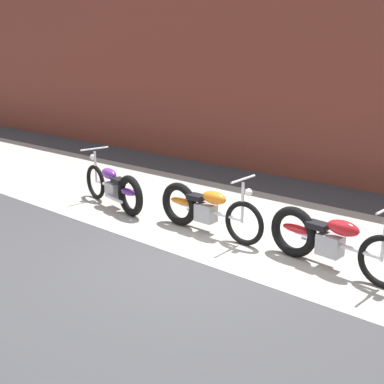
% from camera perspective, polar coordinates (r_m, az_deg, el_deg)
% --- Properties ---
extents(ground_plane, '(80.00, 80.00, 0.00)m').
position_cam_1_polar(ground_plane, '(6.43, 1.08, -8.70)').
color(ground_plane, '#38383A').
extents(sidewalk_slab, '(36.00, 3.50, 0.01)m').
position_cam_1_polar(sidewalk_slab, '(7.77, 9.16, -4.35)').
color(sidewalk_slab, '#9E998E').
rests_on(sidewalk_slab, ground).
extents(brick_building_wall, '(36.00, 0.50, 4.87)m').
position_cam_1_polar(brick_building_wall, '(10.42, 19.80, 13.87)').
color(brick_building_wall, brown).
rests_on(brick_building_wall, ground).
extents(motorcycle_purple, '(1.98, 0.71, 1.03)m').
position_cam_1_polar(motorcycle_purple, '(8.62, -9.30, 0.49)').
color(motorcycle_purple, black).
rests_on(motorcycle_purple, ground).
extents(motorcycle_orange, '(2.01, 0.58, 1.03)m').
position_cam_1_polar(motorcycle_orange, '(7.38, 1.26, -2.01)').
color(motorcycle_orange, black).
rests_on(motorcycle_orange, ground).
extents(motorcycle_red, '(2.00, 0.61, 1.03)m').
position_cam_1_polar(motorcycle_red, '(6.41, 15.99, -5.58)').
color(motorcycle_red, black).
rests_on(motorcycle_red, ground).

